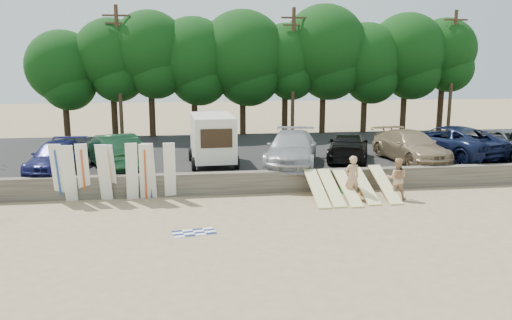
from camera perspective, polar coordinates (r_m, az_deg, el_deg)
The scene contains 32 objects.
ground at distance 20.72m, azimuth 7.85°, elevation -5.56°, with size 120.00×120.00×0.00m, color tan.
seawall at distance 23.39m, azimuth 5.92°, elevation -2.33°, with size 44.00×0.50×1.00m, color #6B6356.
parking_lot at distance 30.61m, azimuth 2.61°, elevation 0.57°, with size 44.00×14.50×0.70m, color #282828.
treeline at distance 37.13m, azimuth 1.20°, elevation 11.97°, with size 32.97×6.39×9.48m.
utility_poles at distance 35.90m, azimuth 4.27°, elevation 10.23°, with size 25.80×0.26×9.00m.
box_trailer at distance 25.77m, azimuth -5.01°, elevation 2.63°, with size 2.48×4.16×2.58m.
car_0 at distance 25.76m, azimuth -21.76°, elevation 0.28°, with size 2.05×5.04×1.46m, color #16184F.
car_1 at distance 25.83m, azimuth -15.90°, elevation 0.98°, with size 1.84×5.29×1.74m, color #153B21.
car_2 at distance 25.55m, azimuth 4.11°, elevation 1.26°, with size 2.43×5.98×1.74m, color #A9A9AE.
car_3 at distance 27.28m, azimuth 10.48°, elevation 1.45°, with size 2.07×5.09×1.48m, color black.
car_4 at distance 27.88m, azimuth 17.27°, elevation 1.50°, with size 2.28×5.61×1.63m, color #9B8262.
car_5 at distance 29.70m, azimuth 21.05°, elevation 1.98°, with size 2.98×6.47×1.80m, color #0E1534.
car_6 at distance 30.86m, azimuth 27.14°, elevation 1.57°, with size 2.57×5.56×1.55m, color #525557.
surfboard_upright_0 at distance 22.87m, azimuth -21.68°, elevation -1.37°, with size 0.50×0.06×2.60m, color white.
surfboard_upright_1 at distance 22.55m, azimuth -20.57°, elevation -1.48°, with size 0.50×0.06×2.60m, color white.
surfboard_upright_2 at distance 22.67m, azimuth -19.14°, elevation -1.31°, with size 0.50×0.06×2.60m, color white.
surfboard_upright_3 at distance 22.30m, azimuth -16.98°, elevation -1.39°, with size 0.50×0.06×2.60m, color white.
surfboard_upright_4 at distance 22.48m, azimuth -16.39°, elevation -1.31°, with size 0.50×0.06×2.60m, color white.
surfboard_upright_5 at distance 22.13m, azimuth -14.00°, elevation -1.29°, with size 0.50×0.06×2.60m, color white.
surfboard_upright_6 at distance 22.14m, azimuth -12.10°, elevation -1.23°, with size 0.50×0.06×2.60m, color white.
surfboard_upright_7 at distance 22.07m, azimuth -12.53°, elevation -1.31°, with size 0.50×0.06×2.60m, color white.
surfboard_upright_8 at distance 22.09m, azimuth -9.83°, elevation -1.18°, with size 0.50×0.06×2.60m, color white.
surfboard_low_0 at distance 21.84m, azimuth 6.99°, elevation -3.20°, with size 0.56×3.00×0.07m, color #FDEE9F.
surfboard_low_1 at distance 22.09m, azimuth 8.60°, elevation -3.12°, with size 0.56×3.00×0.07m, color #FDEE9F.
surfboard_low_2 at distance 22.23m, azimuth 10.40°, elevation -3.14°, with size 0.56×3.00×0.07m, color #FDEE9F.
surfboard_low_3 at distance 22.67m, azimuth 12.24°, elevation -2.85°, with size 0.56×3.00×0.07m, color #FDEE9F.
surfboard_low_4 at distance 22.95m, azimuth 14.49°, elevation -2.66°, with size 0.56×3.00×0.07m, color #FDEE9F.
beachgoer_a at distance 22.15m, azimuth 10.91°, elevation -1.98°, with size 0.71×0.46×1.94m, color tan.
beachgoer_b at distance 22.67m, azimuth 15.80°, elevation -2.05°, with size 0.89×0.69×1.82m, color tan.
cooler at distance 23.34m, azimuth 10.03°, elevation -3.34°, with size 0.38×0.30×0.32m, color #258A39.
gear_bag at distance 23.11m, azimuth 12.19°, elevation -3.69°, with size 0.30×0.25×0.22m, color #C95D17.
beach_towel at distance 17.88m, azimuth -7.11°, elevation -8.21°, with size 1.50×1.50×0.00m, color white.
Camera 1 is at (-5.46, -19.11, 5.83)m, focal length 35.00 mm.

